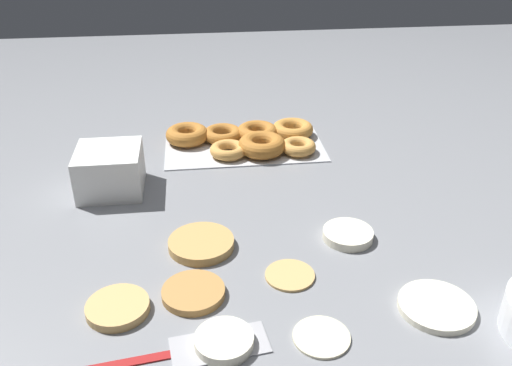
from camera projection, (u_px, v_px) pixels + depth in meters
The scene contains 12 objects.
ground_plane at pixel (265, 235), 0.97m from camera, with size 3.00×3.00×0.00m, color gray.
pancake_0 at pixel (193, 292), 0.82m from camera, with size 0.10×0.10×0.01m, color #B27F42.
pancake_1 at pixel (348, 235), 0.96m from camera, with size 0.09×0.09×0.02m, color silver.
pancake_2 at pixel (201, 244), 0.93m from camera, with size 0.11×0.11×0.02m, color tan.
pancake_3 at pixel (290, 274), 0.87m from camera, with size 0.08×0.08×0.01m, color tan.
pancake_4 at pixel (118, 308), 0.79m from camera, with size 0.09×0.09×0.01m, color tan.
pancake_5 at pixel (436, 306), 0.80m from camera, with size 0.11×0.11×0.01m, color silver.
pancake_6 at pixel (224, 341), 0.74m from camera, with size 0.08×0.08×0.02m, color silver.
pancake_7 at pixel (322, 336), 0.75m from camera, with size 0.08×0.08×0.01m, color beige.
donut_tray at pixel (247, 139), 1.29m from camera, with size 0.37×0.20×0.04m.
container_stack at pixel (110, 170), 1.09m from camera, with size 0.13×0.13×0.09m.
spatula at pixel (196, 349), 0.73m from camera, with size 0.30×0.08×0.01m.
Camera 1 is at (0.11, 0.79, 0.55)m, focal length 38.00 mm.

